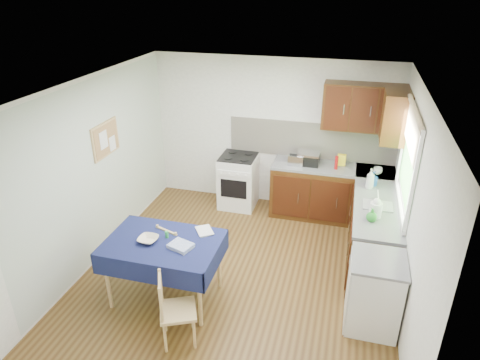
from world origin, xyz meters
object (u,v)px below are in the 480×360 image
(kettle, at_px, (376,209))
(chair_far, at_px, (175,251))
(sandwich_press, at_px, (309,158))
(chair_near, at_px, (174,308))
(toaster, at_px, (296,160))
(dish_rack, at_px, (378,205))
(dining_table, at_px, (163,249))

(kettle, bearing_deg, chair_far, -162.60)
(chair_far, distance_m, kettle, 2.57)
(sandwich_press, height_order, kettle, kettle)
(sandwich_press, distance_m, kettle, 1.76)
(chair_near, bearing_deg, sandwich_press, -42.65)
(chair_near, bearing_deg, kettle, -74.64)
(toaster, distance_m, sandwich_press, 0.21)
(sandwich_press, distance_m, dish_rack, 1.57)
(chair_far, bearing_deg, dish_rack, -137.03)
(dining_table, bearing_deg, kettle, 20.40)
(dish_rack, height_order, kettle, kettle)
(chair_near, bearing_deg, chair_far, -2.97)
(dish_rack, xyz_separation_m, kettle, (-0.04, -0.28, 0.09))
(dining_table, height_order, toaster, toaster)
(chair_far, xyz_separation_m, chair_near, (0.39, -0.95, 0.00))
(dining_table, distance_m, chair_far, 0.42)
(toaster, height_order, sandwich_press, sandwich_press)
(chair_far, relative_size, sandwich_press, 2.53)
(dining_table, bearing_deg, sandwich_press, 57.40)
(dining_table, relative_size, chair_near, 1.57)
(sandwich_press, height_order, dish_rack, sandwich_press)
(toaster, xyz_separation_m, sandwich_press, (0.19, 0.10, 0.01))
(chair_near, xyz_separation_m, sandwich_press, (1.01, 3.16, 0.55))
(dish_rack, bearing_deg, toaster, 125.43)
(sandwich_press, bearing_deg, kettle, -38.53)
(chair_far, bearing_deg, toaster, -99.84)
(dining_table, bearing_deg, chair_near, -62.73)
(sandwich_press, bearing_deg, chair_far, -105.40)
(chair_near, height_order, toaster, toaster)
(sandwich_press, xyz_separation_m, dish_rack, (1.04, -1.17, -0.07))
(dining_table, relative_size, dish_rack, 3.56)
(toaster, bearing_deg, dish_rack, -16.42)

